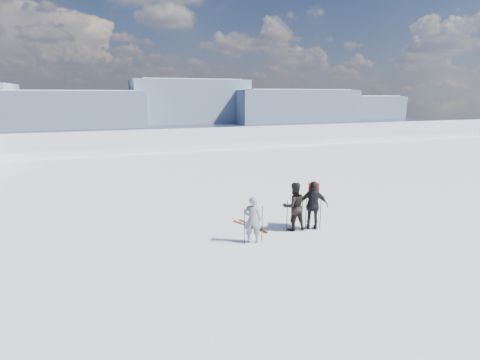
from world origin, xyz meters
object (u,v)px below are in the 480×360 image
Objects in this scene: skier_dark at (294,206)px; skier_pack at (313,205)px; skis_loose at (251,226)px; skier_grey at (252,220)px.

skier_pack reaches higher than skier_dark.
skis_loose is at bearing 2.98° from skier_pack.
skis_loose is (-1.29, 0.81, -0.85)m from skier_dark.
skis_loose is (-1.98, 0.95, -0.85)m from skier_pack.
skier_dark is at bearing -141.46° from skier_grey.
skier_pack reaches higher than skis_loose.
skis_loose is at bearing -88.97° from skier_grey.
skier_pack is (2.48, 0.42, 0.10)m from skier_grey.
skier_grey is 1.87m from skier_dark.
skier_pack is 1.04× the size of skis_loose.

